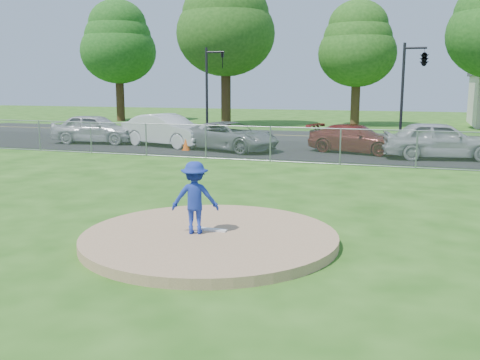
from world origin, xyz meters
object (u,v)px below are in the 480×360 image
(parked_car_white, at_px, (167,130))
(parked_car_gray, at_px, (230,136))
(traffic_cone, at_px, (186,143))
(parked_car_silver, at_px, (95,129))
(traffic_signal_left, at_px, (210,83))
(tree_left, at_px, (226,21))
(tree_far_left, at_px, (118,42))
(parked_car_darkred, at_px, (356,139))
(tree_center, at_px, (357,44))
(parked_car_pearl, at_px, (440,140))
(traffic_signal_center, at_px, (422,60))
(pitcher, at_px, (195,198))

(parked_car_white, height_order, parked_car_gray, parked_car_white)
(parked_car_gray, bearing_deg, parked_car_white, 97.12)
(traffic_cone, xyz_separation_m, parked_car_white, (-1.76, 1.39, 0.47))
(parked_car_silver, relative_size, parked_car_gray, 0.94)
(traffic_signal_left, bearing_deg, parked_car_silver, -126.80)
(tree_left, bearing_deg, tree_far_left, 169.70)
(traffic_signal_left, bearing_deg, parked_car_gray, -61.03)
(traffic_cone, bearing_deg, parked_car_darkred, 11.83)
(tree_center, distance_m, parked_car_gray, 20.11)
(parked_car_gray, bearing_deg, tree_left, 38.73)
(tree_far_left, distance_m, tree_center, 21.03)
(traffic_cone, xyz_separation_m, parked_car_gray, (2.12, 0.65, 0.33))
(tree_center, height_order, parked_car_silver, tree_center)
(traffic_cone, xyz_separation_m, parked_car_pearl, (12.03, 0.73, 0.46))
(traffic_cone, height_order, parked_car_silver, parked_car_silver)
(parked_car_white, relative_size, parked_car_gray, 1.00)
(traffic_cone, height_order, parked_car_gray, parked_car_gray)
(traffic_signal_left, height_order, parked_car_white, traffic_signal_left)
(tree_center, xyz_separation_m, traffic_signal_center, (4.97, -12.00, -1.86))
(parked_car_gray, bearing_deg, parked_car_silver, 102.84)
(tree_far_left, bearing_deg, parked_car_silver, -63.15)
(tree_left, bearing_deg, traffic_cone, -76.67)
(traffic_cone, height_order, parked_car_pearl, parked_car_pearl)
(pitcher, bearing_deg, parked_car_white, -78.94)
(tree_far_left, bearing_deg, traffic_cone, -51.14)
(pitcher, relative_size, parked_car_gray, 0.29)
(tree_left, relative_size, traffic_cone, 16.30)
(parked_car_silver, xyz_separation_m, parked_car_white, (4.49, -0.00, 0.03))
(tree_left, distance_m, traffic_cone, 18.69)
(tree_center, xyz_separation_m, parked_car_white, (-7.85, -18.12, -5.60))
(traffic_signal_center, bearing_deg, traffic_cone, -145.82)
(tree_center, distance_m, parked_car_silver, 22.63)
(parked_car_pearl, bearing_deg, tree_center, 6.69)
(pitcher, height_order, parked_car_gray, pitcher)
(tree_left, height_order, pitcher, tree_left)
(tree_far_left, xyz_separation_m, traffic_signal_center, (25.97, -11.00, -2.45))
(tree_center, bearing_deg, traffic_signal_center, -67.51)
(traffic_signal_center, relative_size, parked_car_pearl, 1.13)
(parked_car_white, xyz_separation_m, parked_car_gray, (3.88, -0.74, -0.14))
(tree_far_left, xyz_separation_m, parked_car_white, (13.15, -17.12, -6.19))
(traffic_signal_center, relative_size, parked_car_silver, 1.15)
(traffic_cone, bearing_deg, parked_car_white, 141.69)
(traffic_signal_left, relative_size, parked_car_silver, 1.15)
(pitcher, distance_m, parked_car_silver, 20.62)
(tree_left, xyz_separation_m, traffic_signal_left, (2.24, -9.00, -4.88))
(parked_car_gray, bearing_deg, traffic_cone, 125.02)
(traffic_signal_left, xyz_separation_m, parked_car_pearl, (13.70, -6.78, -2.51))
(traffic_signal_center, relative_size, pitcher, 3.67)
(tree_left, distance_m, parked_car_gray, 18.55)
(traffic_signal_left, height_order, parked_car_pearl, traffic_signal_left)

